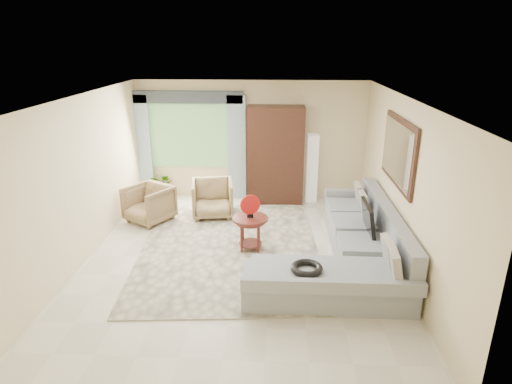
# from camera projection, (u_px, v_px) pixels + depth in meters

# --- Properties ---
(ground) EXTENTS (6.00, 6.00, 0.00)m
(ground) POSITION_uv_depth(u_px,v_px,m) (240.00, 259.00, 7.01)
(ground) COLOR silver
(ground) RESTS_ON ground
(area_rug) EXTENTS (3.29, 4.21, 0.02)m
(area_rug) POSITION_uv_depth(u_px,v_px,m) (230.00, 248.00, 7.37)
(area_rug) COLOR beige
(area_rug) RESTS_ON ground
(sectional_sofa) EXTENTS (2.30, 3.46, 0.90)m
(sectional_sofa) POSITION_uv_depth(u_px,v_px,m) (352.00, 251.00, 6.66)
(sectional_sofa) COLOR gray
(sectional_sofa) RESTS_ON ground
(tv_screen) EXTENTS (0.14, 0.74, 0.48)m
(tv_screen) POSITION_uv_depth(u_px,v_px,m) (368.00, 218.00, 6.80)
(tv_screen) COLOR black
(tv_screen) RESTS_ON sectional_sofa
(garden_hose) EXTENTS (0.43, 0.43, 0.09)m
(garden_hose) POSITION_uv_depth(u_px,v_px,m) (307.00, 268.00, 5.65)
(garden_hose) COLOR black
(garden_hose) RESTS_ON sectional_sofa
(coffee_table) EXTENTS (0.60, 0.60, 0.60)m
(coffee_table) POSITION_uv_depth(u_px,v_px,m) (250.00, 233.00, 7.23)
(coffee_table) COLOR #451812
(coffee_table) RESTS_ON ground
(red_disc) EXTENTS (0.33, 0.13, 0.34)m
(red_disc) POSITION_uv_depth(u_px,v_px,m) (250.00, 205.00, 7.06)
(red_disc) COLOR #B61512
(red_disc) RESTS_ON coffee_table
(armchair_left) EXTENTS (1.08, 1.09, 0.72)m
(armchair_left) POSITION_uv_depth(u_px,v_px,m) (149.00, 204.00, 8.37)
(armchair_left) COLOR #9E8456
(armchair_left) RESTS_ON ground
(armchair_right) EXTENTS (0.92, 0.94, 0.75)m
(armchair_right) POSITION_uv_depth(u_px,v_px,m) (213.00, 199.00, 8.62)
(armchair_right) COLOR #9D8455
(armchair_right) RESTS_ON ground
(potted_plant) EXTENTS (0.67, 0.64, 0.59)m
(potted_plant) POSITION_uv_depth(u_px,v_px,m) (163.00, 185.00, 9.66)
(potted_plant) COLOR #999999
(potted_plant) RESTS_ON ground
(armoire) EXTENTS (1.20, 0.55, 2.10)m
(armoire) POSITION_uv_depth(u_px,v_px,m) (275.00, 155.00, 9.19)
(armoire) COLOR #321B10
(armoire) RESTS_ON ground
(floor_lamp) EXTENTS (0.24, 0.24, 1.50)m
(floor_lamp) POSITION_uv_depth(u_px,v_px,m) (312.00, 168.00, 9.31)
(floor_lamp) COLOR silver
(floor_lamp) RESTS_ON ground
(window) EXTENTS (1.80, 0.04, 1.40)m
(window) POSITION_uv_depth(u_px,v_px,m) (189.00, 136.00, 9.40)
(window) COLOR #669E59
(window) RESTS_ON wall_back
(curtain_left) EXTENTS (0.40, 0.08, 2.30)m
(curtain_left) POSITION_uv_depth(u_px,v_px,m) (142.00, 147.00, 9.45)
(curtain_left) COLOR #9EB7CC
(curtain_left) RESTS_ON ground
(curtain_right) EXTENTS (0.40, 0.08, 2.30)m
(curtain_right) POSITION_uv_depth(u_px,v_px,m) (237.00, 149.00, 9.35)
(curtain_right) COLOR #9EB7CC
(curtain_right) RESTS_ON ground
(valance) EXTENTS (2.40, 0.12, 0.26)m
(valance) POSITION_uv_depth(u_px,v_px,m) (187.00, 97.00, 9.05)
(valance) COLOR #1E232D
(valance) RESTS_ON wall_back
(wall_mirror) EXTENTS (0.05, 1.70, 1.05)m
(wall_mirror) POSITION_uv_depth(u_px,v_px,m) (398.00, 152.00, 6.63)
(wall_mirror) COLOR black
(wall_mirror) RESTS_ON wall_right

